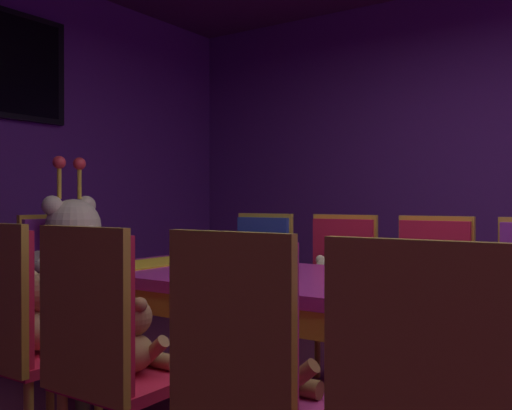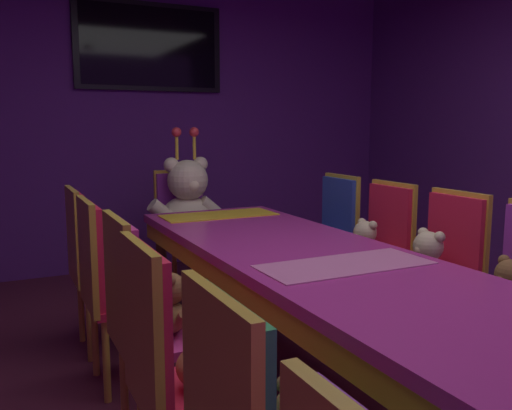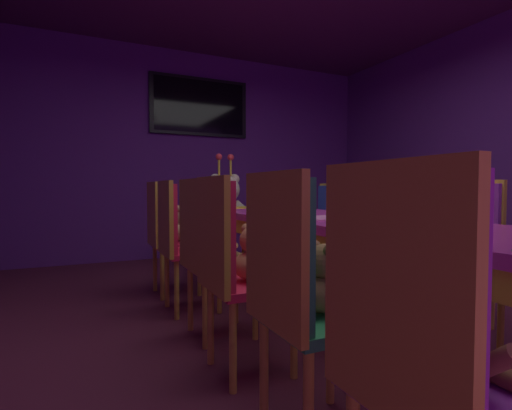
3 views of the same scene
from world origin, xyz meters
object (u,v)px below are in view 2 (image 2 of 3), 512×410
at_px(chair_left_4, 105,275).
at_px(king_teddy_bear, 189,204).
at_px(chair_right_4, 382,243).
at_px(chair_right_5, 332,228).
at_px(chair_right_3, 447,261).
at_px(teddy_right_3, 427,264).
at_px(wall_tv, 150,47).
at_px(teddy_right_4, 364,246).
at_px(teddy_left_3, 171,307).
at_px(teddy_left_4, 133,275).
at_px(chair_left_3, 138,308).
at_px(chair_left_5, 88,253).
at_px(banquet_table, 345,284).
at_px(throne_chair, 182,218).
at_px(teddy_left_5, 114,251).
at_px(teddy_left_2, 208,353).
at_px(chair_left_2, 166,357).
at_px(teddy_right_2, 509,293).

distance_m(chair_left_4, king_teddy_bear, 1.55).
relative_size(chair_right_4, chair_right_5, 1.00).
bearing_deg(chair_right_3, teddy_right_3, -0.00).
bearing_deg(wall_tv, teddy_right_4, -72.58).
bearing_deg(chair_right_3, teddy_left_3, 0.59).
height_order(chair_left_4, teddy_right_4, chair_left_4).
bearing_deg(chair_right_4, teddy_right_3, 76.15).
relative_size(teddy_left_4, chair_right_3, 0.30).
xyz_separation_m(chair_left_3, chair_left_5, (-0.03, 1.08, 0.00)).
bearing_deg(chair_right_3, chair_right_4, -88.46).
bearing_deg(chair_right_5, chair_left_4, 17.60).
bearing_deg(chair_right_4, king_teddy_bear, -56.03).
bearing_deg(banquet_table, throne_chair, 90.00).
xyz_separation_m(chair_left_5, teddy_right_3, (1.61, -1.07, 0.00)).
distance_m(teddy_left_5, king_teddy_bear, 1.06).
relative_size(teddy_left_2, chair_right_4, 0.31).
relative_size(teddy_left_3, chair_left_5, 0.30).
height_order(chair_left_2, chair_left_5, same).
distance_m(teddy_left_2, wall_tv, 3.75).
relative_size(banquet_table, chair_left_3, 3.49).
height_order(teddy_right_4, wall_tv, wall_tv).
distance_m(teddy_left_4, chair_right_5, 1.69).
height_order(teddy_left_3, teddy_left_4, teddy_left_3).
bearing_deg(banquet_table, chair_right_5, 57.97).
bearing_deg(chair_left_3, teddy_left_2, -77.93).
relative_size(teddy_left_3, chair_right_3, 0.30).
height_order(chair_left_2, teddy_right_4, chair_left_2).
height_order(chair_left_2, teddy_right_2, chair_left_2).
distance_m(teddy_right_2, wall_tv, 3.74).
bearing_deg(teddy_right_4, teddy_left_4, -0.47).
height_order(banquet_table, throne_chair, throne_chair).
height_order(chair_left_3, chair_left_5, same).
bearing_deg(chair_left_2, chair_left_5, 89.85).
relative_size(chair_right_3, wall_tv, 0.73).
xyz_separation_m(chair_left_2, chair_left_3, (0.03, 0.52, 0.00)).
distance_m(teddy_right_3, chair_right_4, 0.55).
height_order(teddy_left_2, teddy_left_4, teddy_left_2).
height_order(teddy_left_2, chair_left_3, chair_left_3).
bearing_deg(wall_tv, chair_left_3, -106.65).
bearing_deg(chair_left_5, banquet_table, -56.68).
bearing_deg(banquet_table, teddy_left_5, 118.72).
xyz_separation_m(chair_left_2, teddy_left_5, (0.15, 1.60, 0.00)).
bearing_deg(banquet_table, king_teddy_bear, 90.00).
height_order(chair_left_3, chair_right_5, same).
distance_m(teddy_left_2, chair_right_4, 1.93).
relative_size(teddy_right_4, throne_chair, 0.32).
bearing_deg(teddy_left_4, chair_right_3, -18.71).
bearing_deg(chair_right_3, chair_left_2, 16.80).
bearing_deg(chair_left_2, teddy_left_4, 82.37).
bearing_deg(throne_chair, teddy_right_3, 20.22).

